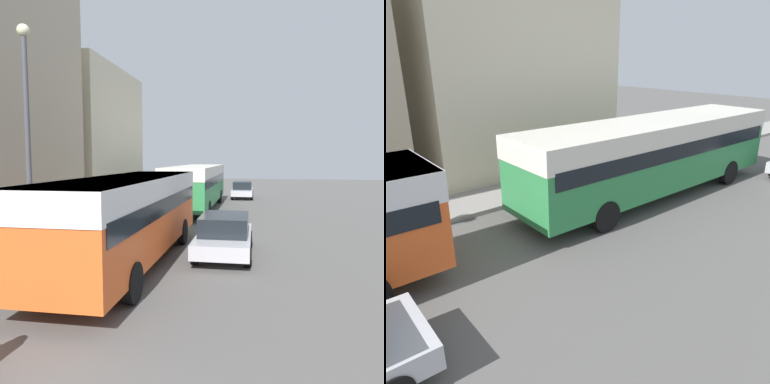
% 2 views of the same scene
% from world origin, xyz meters
% --- Properties ---
extents(building_far_terrace, '(6.09, 8.89, 9.01)m').
position_xyz_m(building_far_terrace, '(-9.25, 20.92, 4.50)').
color(building_far_terrace, beige).
rests_on(building_far_terrace, ground_plane).
extents(bus_following, '(2.67, 11.53, 2.91)m').
position_xyz_m(bus_following, '(-1.66, 22.79, 1.90)').
color(bus_following, '#2D8447').
rests_on(bus_following, ground_plane).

